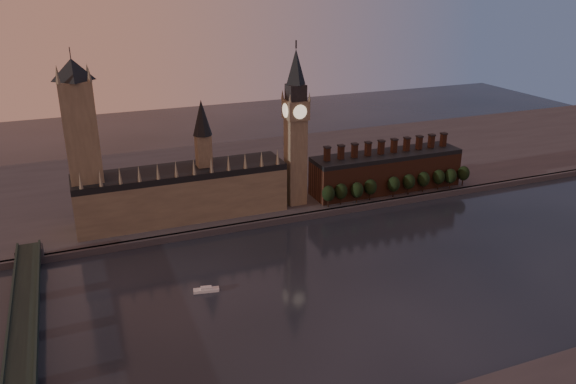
{
  "coord_description": "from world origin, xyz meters",
  "views": [
    {
      "loc": [
        -125.44,
        -215.42,
        147.64
      ],
      "look_at": [
        -17.31,
        55.0,
        35.23
      ],
      "focal_mm": 35.0,
      "sensor_mm": 36.0,
      "label": 1
    }
  ],
  "objects_px": {
    "westminster_bridge": "(23,351)",
    "river_boat": "(206,290)",
    "victoria_tower": "(82,142)",
    "big_ben": "(296,127)"
  },
  "relations": [
    {
      "from": "victoria_tower",
      "to": "big_ben",
      "type": "height_order",
      "value": "victoria_tower"
    },
    {
      "from": "victoria_tower",
      "to": "river_boat",
      "type": "xyz_separation_m",
      "value": [
        47.18,
        -88.58,
        -58.11
      ]
    },
    {
      "from": "westminster_bridge",
      "to": "river_boat",
      "type": "xyz_separation_m",
      "value": [
        82.18,
        29.12,
        -6.46
      ]
    },
    {
      "from": "victoria_tower",
      "to": "westminster_bridge",
      "type": "height_order",
      "value": "victoria_tower"
    },
    {
      "from": "river_boat",
      "to": "big_ben",
      "type": "bearing_deg",
      "value": 55.94
    },
    {
      "from": "big_ben",
      "to": "river_boat",
      "type": "height_order",
      "value": "big_ben"
    },
    {
      "from": "big_ben",
      "to": "westminster_bridge",
      "type": "relative_size",
      "value": 0.54
    },
    {
      "from": "big_ben",
      "to": "westminster_bridge",
      "type": "bearing_deg",
      "value": -145.67
    },
    {
      "from": "river_boat",
      "to": "westminster_bridge",
      "type": "bearing_deg",
      "value": -149.81
    },
    {
      "from": "big_ben",
      "to": "westminster_bridge",
      "type": "xyz_separation_m",
      "value": [
        -165.0,
        -112.7,
        -49.39
      ]
    }
  ]
}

